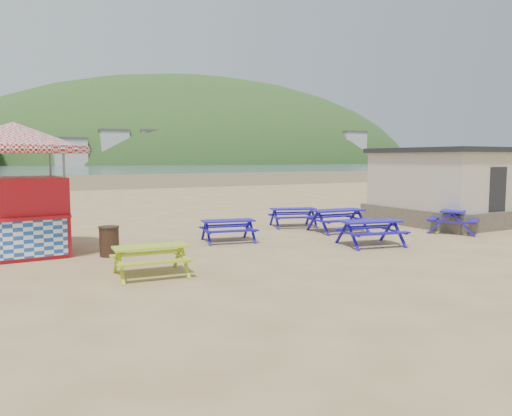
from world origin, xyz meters
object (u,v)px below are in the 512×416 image
amenity_block (468,185)px  picnic_table_blue_a (228,231)px  picnic_table_blue_b (293,217)px  ice_cream_kiosk (15,172)px  picnic_table_yellow (151,261)px  litter_bin (109,241)px

amenity_block → picnic_table_blue_a: bearing=-180.0°
picnic_table_blue_b → amenity_block: size_ratio=0.28×
ice_cream_kiosk → amenity_block: bearing=-5.4°
picnic_table_yellow → amenity_block: 15.59m
picnic_table_blue_a → picnic_table_blue_b: size_ratio=0.92×
picnic_table_blue_b → ice_cream_kiosk: ice_cream_kiosk is taller
ice_cream_kiosk → amenity_block: size_ratio=0.59×
picnic_table_blue_b → ice_cream_kiosk: (-9.97, -1.22, 1.98)m
picnic_table_blue_b → amenity_block: bearing=2.2°
litter_bin → amenity_block: amenity_block is taller
ice_cream_kiosk → picnic_table_blue_b: bearing=4.0°
picnic_table_blue_b → ice_cream_kiosk: bearing=-156.5°
picnic_table_blue_b → litter_bin: (-7.75, -2.61, 0.06)m
picnic_table_blue_a → amenity_block: (11.53, 0.01, 1.21)m
picnic_table_blue_a → litter_bin: litter_bin is taller
picnic_table_blue_b → ice_cream_kiosk: size_ratio=0.48×
amenity_block → litter_bin: bearing=-177.6°
litter_bin → picnic_table_yellow: bearing=-83.0°
picnic_table_blue_b → picnic_table_blue_a: bearing=-135.9°
picnic_table_blue_b → amenity_block: amenity_block is taller
picnic_table_blue_b → litter_bin: bearing=-144.8°
litter_bin → picnic_table_blue_b: bearing=18.6°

